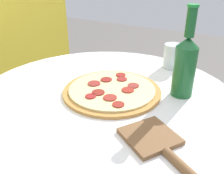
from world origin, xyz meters
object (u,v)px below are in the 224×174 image
pizza (112,90)px  beer_bottle (185,64)px  drinking_glass (173,56)px  pizza_paddle (158,144)px

pizza → beer_bottle: size_ratio=1.14×
drinking_glass → pizza_paddle: bearing=-165.8°
pizza → pizza_paddle: (-0.18, -0.23, -0.00)m
pizza → drinking_glass: bearing=-18.4°
pizza_paddle → drinking_glass: bearing=136.5°
pizza → pizza_paddle: 0.29m
pizza → beer_bottle: beer_bottle is taller
pizza_paddle → pizza: bearing=173.8°
drinking_glass → beer_bottle: bearing=-154.9°
pizza_paddle → beer_bottle: bearing=127.5°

